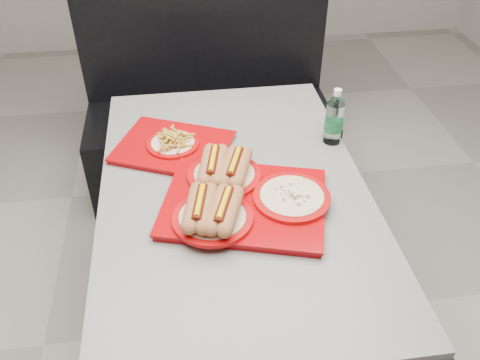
{
  "coord_description": "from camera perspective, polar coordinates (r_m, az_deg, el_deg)",
  "views": [
    {
      "loc": [
        -0.16,
        -1.33,
        1.84
      ],
      "look_at": [
        0.01,
        -0.06,
        0.83
      ],
      "focal_mm": 38.0,
      "sensor_mm": 36.0,
      "label": 1
    }
  ],
  "objects": [
    {
      "name": "tray_far",
      "position": [
        1.91,
        -7.52,
        3.95
      ],
      "size": [
        0.49,
        0.45,
        0.08
      ],
      "rotation": [
        0.0,
        0.0,
        -0.42
      ],
      "color": "#990407",
      "rests_on": "diner_table"
    },
    {
      "name": "diner_table",
      "position": [
        1.83,
        -0.64,
        -4.91
      ],
      "size": [
        0.92,
        1.42,
        0.75
      ],
      "color": "black",
      "rests_on": "ground"
    },
    {
      "name": "tray_near",
      "position": [
        1.63,
        -0.25,
        -1.78
      ],
      "size": [
        0.6,
        0.53,
        0.11
      ],
      "rotation": [
        0.0,
        0.0,
        -0.28
      ],
      "color": "#990407",
      "rests_on": "diner_table"
    },
    {
      "name": "booth_bench",
      "position": [
        2.82,
        -3.51,
        7.54
      ],
      "size": [
        1.3,
        0.57,
        1.35
      ],
      "color": "black",
      "rests_on": "ground"
    },
    {
      "name": "ground",
      "position": [
        2.27,
        -0.53,
        -15.75
      ],
      "size": [
        6.0,
        6.0,
        0.0
      ],
      "primitive_type": "plane",
      "color": "#9B968B",
      "rests_on": "ground"
    },
    {
      "name": "water_bottle",
      "position": [
        1.93,
        10.53,
        6.69
      ],
      "size": [
        0.07,
        0.07,
        0.22
      ],
      "rotation": [
        0.0,
        0.0,
        0.04
      ],
      "color": "silver",
      "rests_on": "diner_table"
    }
  ]
}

